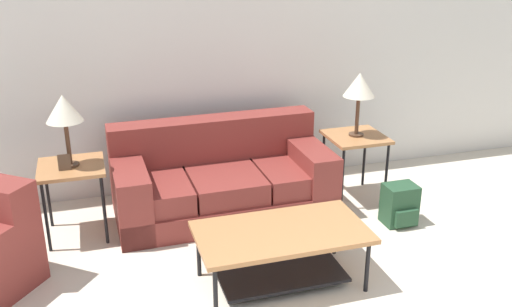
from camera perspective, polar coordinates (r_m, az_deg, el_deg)
wall_back at (r=5.66m, az=-1.56°, el=9.67°), size 8.88×0.06×2.60m
couch at (r=5.27m, az=-3.46°, el=-2.76°), size 1.96×0.96×0.82m
coffee_table at (r=4.17m, az=2.55°, el=-9.04°), size 1.23×0.67×0.44m
side_table_left at (r=4.96m, az=-17.95°, el=-1.87°), size 0.53×0.53×0.64m
side_table_right at (r=5.50m, az=9.93°, el=1.14°), size 0.53×0.53×0.64m
table_lamp_left at (r=4.78m, az=-18.67°, el=4.14°), size 0.29×0.29×0.60m
table_lamp_right at (r=5.35m, az=10.29°, el=6.63°), size 0.29×0.29×0.60m
backpack at (r=5.22m, az=14.18°, el=-5.01°), size 0.28×0.30×0.37m
picture_frame at (r=4.84m, az=-18.62°, el=-0.84°), size 0.10×0.04×0.13m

